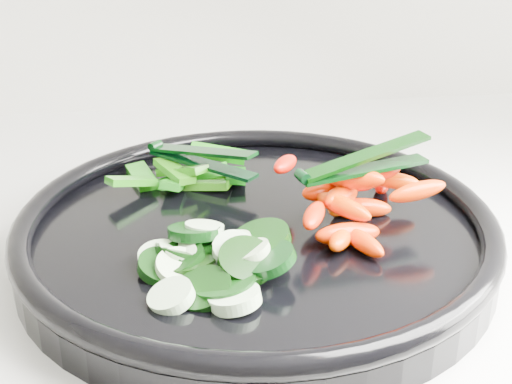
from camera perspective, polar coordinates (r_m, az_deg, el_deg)
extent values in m
cube|color=silver|center=(0.67, 9.81, -1.87)|extent=(2.02, 0.62, 0.03)
cylinder|color=black|center=(0.56, 0.00, -3.91)|extent=(0.39, 0.39, 0.02)
torus|color=black|center=(0.56, 0.00, -2.24)|extent=(0.39, 0.39, 0.02)
cylinder|color=black|center=(0.47, -4.22, -7.86)|extent=(0.05, 0.05, 0.02)
cylinder|color=#C5E6B8|center=(0.47, -6.80, -8.31)|extent=(0.04, 0.04, 0.02)
cylinder|color=black|center=(0.52, -5.83, -4.96)|extent=(0.05, 0.06, 0.03)
cylinder|color=beige|center=(0.51, -6.04, -5.12)|extent=(0.05, 0.05, 0.03)
cylinder|color=black|center=(0.50, -7.42, -5.98)|extent=(0.05, 0.05, 0.02)
cylinder|color=beige|center=(0.50, -6.04, -6.17)|extent=(0.05, 0.05, 0.02)
cylinder|color=black|center=(0.48, -2.50, -7.53)|extent=(0.05, 0.05, 0.02)
cylinder|color=beige|center=(0.46, -1.70, -8.53)|extent=(0.04, 0.04, 0.02)
cylinder|color=black|center=(0.52, -4.15, -4.48)|extent=(0.05, 0.05, 0.02)
cylinder|color=beige|center=(0.52, -3.30, -4.38)|extent=(0.04, 0.04, 0.02)
cylinder|color=black|center=(0.51, -5.44, -5.52)|extent=(0.07, 0.07, 0.02)
cylinder|color=#D7F7C5|center=(0.51, -5.81, -5.37)|extent=(0.04, 0.04, 0.01)
cylinder|color=black|center=(0.50, -5.33, -5.62)|extent=(0.05, 0.05, 0.02)
cylinder|color=beige|center=(0.51, -7.52, -5.31)|extent=(0.04, 0.04, 0.02)
cylinder|color=black|center=(0.51, -6.14, -5.65)|extent=(0.05, 0.05, 0.02)
cylinder|color=beige|center=(0.51, -6.28, -5.47)|extent=(0.04, 0.04, 0.02)
cylinder|color=black|center=(0.49, 1.11, -5.45)|extent=(0.05, 0.05, 0.02)
cylinder|color=beige|center=(0.49, -0.40, -4.86)|extent=(0.04, 0.04, 0.02)
cylinder|color=black|center=(0.52, -4.97, -3.19)|extent=(0.04, 0.05, 0.02)
cylinder|color=beige|center=(0.52, -4.16, -2.98)|extent=(0.04, 0.04, 0.01)
cylinder|color=black|center=(0.49, -0.79, -5.50)|extent=(0.06, 0.05, 0.03)
cylinder|color=#B7D4AA|center=(0.50, -1.77, -4.65)|extent=(0.04, 0.04, 0.02)
cylinder|color=black|center=(0.51, 0.33, -3.89)|extent=(0.06, 0.06, 0.02)
cylinder|color=#CAEABB|center=(0.50, -1.88, -4.13)|extent=(0.04, 0.03, 0.02)
ellipsoid|color=red|center=(0.54, 7.35, -3.35)|extent=(0.06, 0.03, 0.03)
ellipsoid|color=#EE4300|center=(0.53, 8.58, -3.98)|extent=(0.03, 0.05, 0.02)
ellipsoid|color=#F05F00|center=(0.58, 6.89, -1.09)|extent=(0.04, 0.04, 0.02)
ellipsoid|color=#E83900|center=(0.53, 6.84, -3.71)|extent=(0.04, 0.04, 0.02)
ellipsoid|color=#FE2200|center=(0.58, 8.67, -1.25)|extent=(0.05, 0.02, 0.02)
ellipsoid|color=red|center=(0.62, 10.02, 0.59)|extent=(0.03, 0.04, 0.02)
ellipsoid|color=#F84E00|center=(0.60, 6.60, 0.07)|extent=(0.02, 0.05, 0.02)
ellipsoid|color=#FD1F00|center=(0.53, 4.66, -1.87)|extent=(0.03, 0.05, 0.02)
ellipsoid|color=#FF1600|center=(0.59, 8.71, 0.87)|extent=(0.05, 0.05, 0.03)
ellipsoid|color=#ED2C00|center=(0.56, 6.83, -0.33)|extent=(0.05, 0.05, 0.03)
ellipsoid|color=#F05B00|center=(0.54, 7.01, -1.16)|extent=(0.04, 0.05, 0.02)
ellipsoid|color=#EF1900|center=(0.57, 5.50, 0.06)|extent=(0.05, 0.04, 0.03)
ellipsoid|color=#F63D00|center=(0.59, 11.00, 0.90)|extent=(0.05, 0.02, 0.02)
ellipsoid|color=#FF3B00|center=(0.56, 7.92, 1.07)|extent=(0.05, 0.04, 0.03)
ellipsoid|color=#FF1500|center=(0.58, 2.35, 2.24)|extent=(0.03, 0.04, 0.02)
ellipsoid|color=#EC1F00|center=(0.57, 9.74, 1.50)|extent=(0.04, 0.02, 0.02)
ellipsoid|color=#FF4400|center=(0.55, 12.79, 0.07)|extent=(0.05, 0.02, 0.02)
cube|color=#0D6E0A|center=(0.64, -1.63, 1.35)|extent=(0.02, 0.05, 0.02)
cube|color=#1D740B|center=(0.62, -4.11, 0.63)|extent=(0.05, 0.03, 0.01)
cube|color=#17700A|center=(0.63, -5.05, 1.00)|extent=(0.07, 0.02, 0.02)
cube|color=#14740B|center=(0.64, -9.11, 1.24)|extent=(0.03, 0.05, 0.01)
cube|color=#0A7212|center=(0.63, -6.26, 0.79)|extent=(0.03, 0.06, 0.02)
cube|color=#156D0A|center=(0.63, -5.93, 1.71)|extent=(0.05, 0.05, 0.02)
cube|color=#25740B|center=(0.61, -9.94, 0.86)|extent=(0.04, 0.03, 0.02)
cube|color=#22710A|center=(0.63, -6.57, 1.71)|extent=(0.04, 0.05, 0.01)
cube|color=#0C6E0A|center=(0.66, -3.06, 3.13)|extent=(0.05, 0.03, 0.02)
cylinder|color=black|center=(0.53, 3.73, 1.27)|extent=(0.01, 0.01, 0.01)
cube|color=black|center=(0.56, 8.71, 1.79)|extent=(0.11, 0.05, 0.00)
cube|color=black|center=(0.55, 8.79, 2.89)|extent=(0.11, 0.05, 0.02)
cylinder|color=black|center=(0.66, -8.06, 3.70)|extent=(0.01, 0.01, 0.01)
cube|color=black|center=(0.62, -4.32, 2.29)|extent=(0.09, 0.09, 0.00)
cube|color=black|center=(0.62, -4.35, 3.27)|extent=(0.09, 0.09, 0.02)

